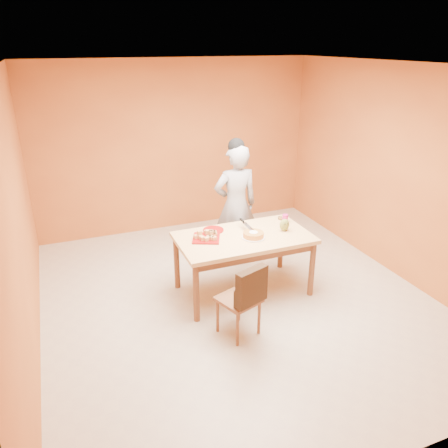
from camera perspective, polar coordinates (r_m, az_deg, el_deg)
name	(u,v)px	position (r m, az deg, el deg)	size (l,w,h in m)	color
floor	(236,298)	(5.44, 1.64, -9.67)	(5.00, 5.00, 0.00)	beige
ceiling	(240,65)	(4.59, 2.04, 20.05)	(5.00, 5.00, 0.00)	silver
wall_back	(176,147)	(7.13, -6.30, 9.95)	(4.50, 4.50, 0.00)	#C66D2D
wall_left	(17,223)	(4.51, -25.45, 0.10)	(5.00, 5.00, 0.00)	#C66D2D
wall_right	(398,173)	(6.07, 21.83, 6.18)	(5.00, 5.00, 0.00)	#C66D2D
dining_table	(244,243)	(5.28, 2.58, -2.51)	(1.60, 0.90, 0.76)	#E3C077
dining_chair	(239,298)	(4.62, 2.01, -9.67)	(0.51, 0.56, 0.85)	brown
pastry_pile	(206,234)	(5.13, -2.34, -1.32)	(0.28, 0.28, 0.09)	#E6A662
person	(236,205)	(5.97, 1.53, 2.45)	(0.62, 0.40, 1.69)	gray
pastry_platter	(206,238)	(5.15, -2.33, -1.88)	(0.31, 0.31, 0.02)	maroon
red_dinner_plate	(213,230)	(5.38, -1.40, -0.79)	(0.25, 0.25, 0.02)	maroon
white_cake_plate	(253,237)	(5.20, 3.86, -1.74)	(0.28, 0.28, 0.01)	white
sponge_cake	(253,235)	(5.18, 3.87, -1.39)	(0.25, 0.25, 0.06)	#CD7A35
cake_server	(248,226)	(5.32, 3.15, -0.29)	(0.05, 0.26, 0.01)	silver
egg_ornament	(284,225)	(5.40, 7.90, -0.12)	(0.12, 0.10, 0.15)	olive
magenta_glass	(285,219)	(5.65, 7.98, 0.71)	(0.07, 0.07, 0.11)	#BC1C70
checker_tin	(282,218)	(5.77, 7.53, 0.77)	(0.10, 0.10, 0.03)	#311E0D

